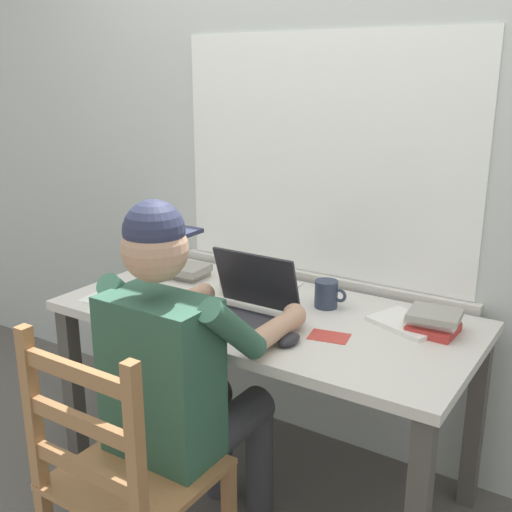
{
  "coord_description": "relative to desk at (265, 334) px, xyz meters",
  "views": [
    {
      "loc": [
        1.11,
        -1.79,
        1.56
      ],
      "look_at": [
        -0.01,
        -0.05,
        0.95
      ],
      "focal_mm": 43.74,
      "sensor_mm": 36.0,
      "label": 1
    }
  ],
  "objects": [
    {
      "name": "coffee_mug_dark",
      "position": [
        0.17,
        0.16,
        0.14
      ],
      "size": [
        0.12,
        0.09,
        0.1
      ],
      "color": "#2D384C",
      "rests_on": "desk"
    },
    {
      "name": "desk",
      "position": [
        0.0,
        0.0,
        0.0
      ],
      "size": [
        1.5,
        0.73,
        0.73
      ],
      "color": "beige",
      "rests_on": "ground"
    },
    {
      "name": "paper_pile_near_laptop",
      "position": [
        -0.56,
        -0.2,
        0.09
      ],
      "size": [
        0.22,
        0.21,
        0.0
      ],
      "primitive_type": "cube",
      "rotation": [
        0.0,
        0.0,
        0.13
      ],
      "color": "white",
      "rests_on": "desk"
    },
    {
      "name": "coffee_mug_white",
      "position": [
        -0.21,
        0.09,
        0.14
      ],
      "size": [
        0.12,
        0.09,
        0.09
      ],
      "color": "silver",
      "rests_on": "desk"
    },
    {
      "name": "laptop",
      "position": [
        -0.02,
        -0.12,
        0.15
      ],
      "size": [
        0.33,
        0.3,
        0.23
      ],
      "color": "#232328",
      "rests_on": "desk"
    },
    {
      "name": "landscape_photo_print",
      "position": [
        0.3,
        -0.08,
        0.09
      ],
      "size": [
        0.15,
        0.11,
        0.0
      ],
      "primitive_type": "cube",
      "rotation": [
        0.0,
        0.0,
        0.2
      ],
      "color": "#C63D33",
      "rests_on": "desk"
    },
    {
      "name": "paper_pile_back_corner",
      "position": [
        0.48,
        0.15,
        0.1
      ],
      "size": [
        0.28,
        0.25,
        0.02
      ],
      "primitive_type": "cube",
      "rotation": [
        0.0,
        0.0,
        -0.37
      ],
      "color": "white",
      "rests_on": "desk"
    },
    {
      "name": "book_stack_main",
      "position": [
        0.57,
        0.15,
        0.13
      ],
      "size": [
        0.19,
        0.16,
        0.07
      ],
      "color": "#BC332D",
      "rests_on": "desk"
    },
    {
      "name": "wooden_chair",
      "position": [
        -0.02,
        -0.72,
        -0.18
      ],
      "size": [
        0.42,
        0.42,
        0.92
      ],
      "color": "olive",
      "rests_on": "ground"
    },
    {
      "name": "ground_plane",
      "position": [
        0.0,
        0.0,
        -0.63
      ],
      "size": [
        8.0,
        8.0,
        0.0
      ],
      "primitive_type": "plane",
      "color": "#56514C"
    },
    {
      "name": "computer_mouse",
      "position": [
        0.22,
        -0.2,
        0.11
      ],
      "size": [
        0.06,
        0.1,
        0.03
      ],
      "primitive_type": "ellipsoid",
      "color": "#232328",
      "rests_on": "desk"
    },
    {
      "name": "seated_person",
      "position": [
        -0.02,
        -0.44,
        0.04
      ],
      "size": [
        0.5,
        0.6,
        1.23
      ],
      "color": "#2D5642",
      "rests_on": "ground"
    },
    {
      "name": "back_wall",
      "position": [
        -0.0,
        0.44,
        0.66
      ],
      "size": [
        6.0,
        0.08,
        2.6
      ],
      "color": "beige",
      "rests_on": "ground"
    },
    {
      "name": "paper_pile_side",
      "position": [
        -0.13,
        0.24,
        0.1
      ],
      "size": [
        0.23,
        0.17,
        0.01
      ],
      "primitive_type": "cube",
      "rotation": [
        0.0,
        0.0,
        0.08
      ],
      "color": "silver",
      "rests_on": "desk"
    },
    {
      "name": "book_stack_side",
      "position": [
        -0.49,
        0.15,
        0.12
      ],
      "size": [
        0.2,
        0.16,
        0.05
      ],
      "color": "gray",
      "rests_on": "desk"
    }
  ]
}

